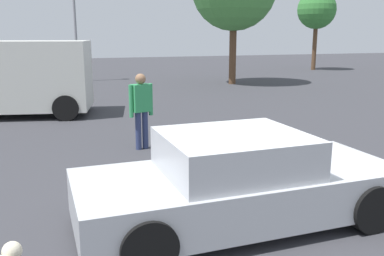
{
  "coord_description": "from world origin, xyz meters",
  "views": [
    {
      "loc": [
        -2.59,
        -5.03,
        2.54
      ],
      "look_at": [
        -0.24,
        1.85,
        0.9
      ],
      "focal_mm": 39.6,
      "sensor_mm": 36.0,
      "label": 1
    }
  ],
  "objects_px": {
    "sedan_foreground": "(238,182)",
    "van_white": "(1,76)",
    "light_post_near": "(74,6)",
    "pedestrian": "(141,105)"
  },
  "relations": [
    {
      "from": "sedan_foreground",
      "to": "van_white",
      "type": "relative_size",
      "value": 0.78
    },
    {
      "from": "sedan_foreground",
      "to": "light_post_near",
      "type": "xyz_separation_m",
      "value": [
        -0.77,
        18.59,
        3.33
      ]
    },
    {
      "from": "sedan_foreground",
      "to": "van_white",
      "type": "height_order",
      "value": "van_white"
    },
    {
      "from": "van_white",
      "to": "light_post_near",
      "type": "distance_m",
      "value": 10.05
    },
    {
      "from": "van_white",
      "to": "sedan_foreground",
      "type": "bearing_deg",
      "value": 123.41
    },
    {
      "from": "van_white",
      "to": "light_post_near",
      "type": "relative_size",
      "value": 0.99
    },
    {
      "from": "van_white",
      "to": "light_post_near",
      "type": "bearing_deg",
      "value": -95.61
    },
    {
      "from": "van_white",
      "to": "pedestrian",
      "type": "xyz_separation_m",
      "value": [
        3.26,
        -5.2,
        -0.24
      ]
    },
    {
      "from": "sedan_foreground",
      "to": "pedestrian",
      "type": "height_order",
      "value": "pedestrian"
    },
    {
      "from": "sedan_foreground",
      "to": "pedestrian",
      "type": "xyz_separation_m",
      "value": [
        -0.42,
        4.15,
        0.42
      ]
    }
  ]
}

